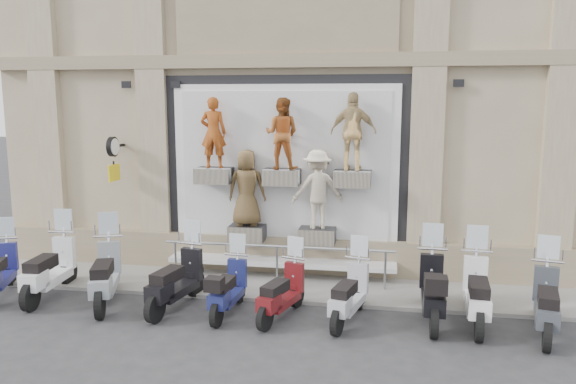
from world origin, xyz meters
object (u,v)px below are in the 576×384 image
scooter_e (228,278)px  scooter_h (433,277)px  guard_rail (277,266)px  scooter_f (282,281)px  scooter_i (478,280)px  scooter_d (176,268)px  scooter_j (548,290)px  clock_sign_bracket (113,153)px  scooter_g (349,283)px  scooter_c (105,262)px  scooter_b (49,257)px

scooter_e → scooter_h: bearing=8.4°
guard_rail → scooter_f: (0.42, -1.72, 0.25)m
scooter_i → scooter_d: bearing=-173.1°
guard_rail → scooter_h: size_ratio=2.44×
scooter_e → scooter_j: size_ratio=0.88×
clock_sign_bracket → scooter_g: size_ratio=0.56×
scooter_c → scooter_g: bearing=-20.2°
scooter_b → scooter_g: bearing=-6.8°
clock_sign_bracket → scooter_b: clock_sign_bracket is taller
scooter_d → scooter_j: scooter_d is taller
scooter_b → scooter_c: scooter_c is taller
guard_rail → scooter_g: bearing=-45.3°
scooter_c → scooter_j: size_ratio=1.07×
scooter_i → scooter_f: bearing=-169.9°
scooter_d → scooter_b: bearing=-172.9°
scooter_c → scooter_e: size_ratio=1.21×
clock_sign_bracket → scooter_g: bearing=-21.1°
clock_sign_bracket → scooter_b: (-0.56, -1.90, -1.94)m
scooter_h → scooter_i: (0.77, -0.02, -0.00)m
scooter_f → scooter_j: bearing=17.6°
clock_sign_bracket → scooter_f: clock_sign_bracket is taller
scooter_g → scooter_h: bearing=24.8°
scooter_f → scooter_h: 2.76m
scooter_h → scooter_i: scooter_h is taller
scooter_c → scooter_f: size_ratio=1.21×
scooter_i → scooter_g: bearing=-168.3°
scooter_b → scooter_h: (7.61, 0.04, -0.01)m
scooter_g → scooter_j: scooter_j is taller
scooter_h → scooter_i: bearing=0.2°
scooter_i → guard_rail: bearing=165.2°
scooter_c → scooter_j: (8.18, -0.06, -0.06)m
scooter_e → clock_sign_bracket: bearing=150.5°
scooter_e → scooter_i: scooter_i is taller
scooter_j → scooter_d: bearing=-168.1°
guard_rail → scooter_j: (5.04, -1.66, 0.34)m
scooter_c → scooter_e: (2.53, -0.09, -0.15)m
scooter_e → scooter_g: 2.27m
clock_sign_bracket → scooter_j: bearing=-13.4°
scooter_j → scooter_i: bearing=179.3°
guard_rail → scooter_f: scooter_f is taller
scooter_c → scooter_f: scooter_c is taller
scooter_b → scooter_g: scooter_b is taller
guard_rail → scooter_i: 4.19m
scooter_f → scooter_d: bearing=-166.4°
scooter_d → scooter_g: (3.33, -0.07, -0.07)m
scooter_d → clock_sign_bracket: bearing=147.8°
scooter_d → scooter_g: bearing=9.6°
scooter_d → scooter_h: 4.83m
guard_rail → scooter_j: 5.31m
scooter_g → scooter_i: (2.27, 0.27, 0.10)m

